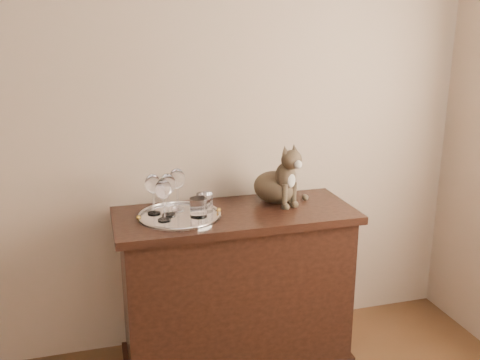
{
  "coord_description": "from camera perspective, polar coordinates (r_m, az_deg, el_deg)",
  "views": [
    {
      "loc": [
        -0.06,
        -0.48,
        1.74
      ],
      "look_at": [
        0.63,
        1.95,
        1.01
      ],
      "focal_mm": 40.0,
      "sensor_mm": 36.0,
      "label": 1
    }
  ],
  "objects": [
    {
      "name": "cat",
      "position": [
        2.77,
        3.8,
        0.86
      ],
      "size": [
        0.41,
        0.39,
        0.33
      ],
      "primitive_type": null,
      "rotation": [
        0.0,
        0.0,
        0.34
      ],
      "color": "brown",
      "rests_on": "sideboard"
    },
    {
      "name": "tumbler_c",
      "position": [
        2.64,
        -3.78,
        -2.42
      ],
      "size": [
        0.08,
        0.08,
        0.09
      ],
      "primitive_type": "cylinder",
      "color": "white",
      "rests_on": "tray"
    },
    {
      "name": "wine_glass_a",
      "position": [
        2.62,
        -9.24,
        -1.5
      ],
      "size": [
        0.08,
        0.08,
        0.2
      ],
      "primitive_type": null,
      "color": "silver",
      "rests_on": "tray"
    },
    {
      "name": "wine_glass_d",
      "position": [
        2.58,
        -7.68,
        -1.57
      ],
      "size": [
        0.08,
        0.08,
        0.21
      ],
      "primitive_type": null,
      "color": "white",
      "rests_on": "tray"
    },
    {
      "name": "tumbler_a",
      "position": [
        2.56,
        -4.46,
        -2.95
      ],
      "size": [
        0.08,
        0.08,
        0.09
      ],
      "primitive_type": "cylinder",
      "color": "white",
      "rests_on": "tray"
    },
    {
      "name": "wine_glass_c",
      "position": [
        2.52,
        -8.15,
        -2.12
      ],
      "size": [
        0.08,
        0.08,
        0.2
      ],
      "primitive_type": null,
      "color": "white",
      "rests_on": "tray"
    },
    {
      "name": "wall_back",
      "position": [
        2.76,
        -14.49,
        7.49
      ],
      "size": [
        4.0,
        0.1,
        2.7
      ],
      "primitive_type": "cube",
      "color": "tan",
      "rests_on": "ground"
    },
    {
      "name": "tray",
      "position": [
        2.6,
        -6.45,
        -3.91
      ],
      "size": [
        0.4,
        0.4,
        0.01
      ],
      "primitive_type": "cylinder",
      "color": "silver",
      "rests_on": "sideboard"
    },
    {
      "name": "wine_glass_b",
      "position": [
        2.65,
        -6.7,
        -1.0
      ],
      "size": [
        0.08,
        0.08,
        0.21
      ],
      "primitive_type": null,
      "color": "silver",
      "rests_on": "tray"
    },
    {
      "name": "sideboard",
      "position": [
        2.83,
        -0.47,
        -11.53
      ],
      "size": [
        1.2,
        0.5,
        0.85
      ],
      "primitive_type": null,
      "color": "black",
      "rests_on": "ground"
    }
  ]
}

